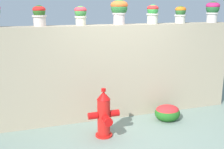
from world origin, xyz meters
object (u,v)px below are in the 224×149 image
object	(u,v)px
potted_plant_4	(153,13)
potted_plant_6	(213,10)
potted_plant_1	(39,14)
flower_bush_left	(167,112)
potted_plant_3	(119,9)
potted_plant_2	(81,14)
fire_hydrant	(104,115)
potted_plant_5	(180,13)

from	to	relation	value
potted_plant_4	potted_plant_6	distance (m)	1.40
potted_plant_1	potted_plant_4	size ratio (longest dim) A/B	0.96
flower_bush_left	potted_plant_6	bearing A→B (deg)	23.49
potted_plant_3	potted_plant_2	bearing A→B (deg)	177.75
potted_plant_3	fire_hydrant	distance (m)	2.01
fire_hydrant	flower_bush_left	distance (m)	1.41
potted_plant_1	potted_plant_6	size ratio (longest dim) A/B	0.82
potted_plant_3	potted_plant_4	xyz separation A→B (m)	(0.68, -0.04, -0.07)
potted_plant_3	flower_bush_left	xyz separation A→B (m)	(0.80, -0.58, -1.94)
potted_plant_3	potted_plant_6	world-z (taller)	potted_plant_3
fire_hydrant	flower_bush_left	bearing A→B (deg)	11.47
potted_plant_6	fire_hydrant	world-z (taller)	potted_plant_6
potted_plant_4	potted_plant_2	bearing A→B (deg)	177.33
potted_plant_1	potted_plant_3	distance (m)	1.47
potted_plant_2	potted_plant_6	world-z (taller)	potted_plant_6
potted_plant_1	potted_plant_5	distance (m)	2.80
potted_plant_1	potted_plant_3	size ratio (longest dim) A/B	0.77
potted_plant_5	potted_plant_6	world-z (taller)	potted_plant_6
potted_plant_5	flower_bush_left	distance (m)	2.02
potted_plant_4	flower_bush_left	distance (m)	1.95
fire_hydrant	potted_plant_3	bearing A→B (deg)	56.40
potted_plant_2	flower_bush_left	world-z (taller)	potted_plant_2
potted_plant_6	fire_hydrant	distance (m)	3.26
potted_plant_1	potted_plant_5	xyz separation A→B (m)	(2.80, 0.00, -0.01)
potted_plant_1	fire_hydrant	xyz separation A→B (m)	(0.89, -0.88, -1.64)
potted_plant_4	potted_plant_5	xyz separation A→B (m)	(0.66, 0.06, -0.02)
potted_plant_1	potted_plant_3	bearing A→B (deg)	-0.80
potted_plant_4	potted_plant_6	xyz separation A→B (m)	(1.39, 0.01, 0.05)
potted_plant_6	flower_bush_left	xyz separation A→B (m)	(-1.28, -0.56, -1.92)
potted_plant_2	potted_plant_5	bearing A→B (deg)	-0.16
potted_plant_3	potted_plant_1	bearing A→B (deg)	179.20
potted_plant_4	potted_plant_5	bearing A→B (deg)	5.21
potted_plant_1	potted_plant_6	xyz separation A→B (m)	(3.54, -0.05, 0.06)
potted_plant_4	potted_plant_6	bearing A→B (deg)	0.37
potted_plant_5	flower_bush_left	xyz separation A→B (m)	(-0.54, -0.61, -1.85)
flower_bush_left	potted_plant_4	bearing A→B (deg)	101.97
fire_hydrant	flower_bush_left	xyz separation A→B (m)	(1.37, 0.28, -0.22)
potted_plant_3	potted_plant_5	size ratio (longest dim) A/B	1.34
potted_plant_3	potted_plant_4	distance (m)	0.68
potted_plant_3	potted_plant_6	distance (m)	2.07
potted_plant_3	fire_hydrant	xyz separation A→B (m)	(-0.57, -0.86, -1.73)
potted_plant_2	potted_plant_3	bearing A→B (deg)	-2.25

